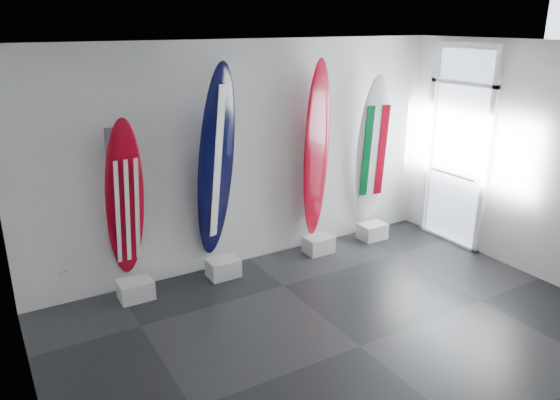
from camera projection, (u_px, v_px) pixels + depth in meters
floor at (360, 346)px, 5.53m from camera, size 6.00×6.00×0.00m
ceiling at (377, 47)px, 4.56m from camera, size 6.00×6.00×0.00m
wall_back at (247, 156)px, 7.08m from camera, size 6.00×0.00×6.00m
wall_left at (22, 288)px, 3.60m from camera, size 0.00×5.00×5.00m
wall_right at (559, 168)px, 6.49m from camera, size 0.00×5.00×5.00m
display_block_usa at (136, 290)px, 6.44m from camera, size 0.40×0.30×0.24m
surfboard_usa at (125, 200)px, 6.16m from camera, size 0.47×0.45×2.00m
display_block_navy at (223, 268)px, 7.00m from camera, size 0.40×0.30×0.24m
surfboard_navy at (216, 164)px, 6.64m from camera, size 0.69×0.60×2.55m
display_block_swiss at (318, 244)px, 7.73m from camera, size 0.40×0.30×0.24m
surfboard_swiss at (317, 151)px, 7.37m from camera, size 0.59×0.35×2.52m
display_block_italy at (372, 231)px, 8.22m from camera, size 0.40×0.30×0.24m
surfboard_italy at (373, 151)px, 7.90m from camera, size 0.57×0.41×2.27m
wall_outlet at (65, 277)px, 6.25m from camera, size 0.09×0.02×0.13m
glass_door at (458, 149)px, 7.76m from camera, size 0.12×1.16×2.85m
balcony at (508, 195)px, 8.70m from camera, size 2.80×2.20×1.20m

